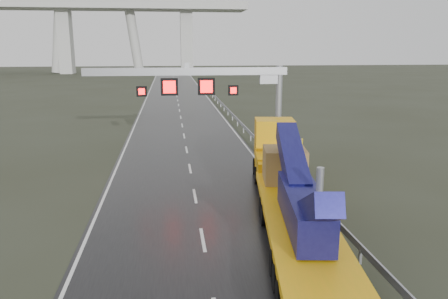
{
  "coord_description": "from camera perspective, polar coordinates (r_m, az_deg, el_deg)",
  "views": [
    {
      "loc": [
        -1.31,
        -14.24,
        8.48
      ],
      "look_at": [
        1.49,
        8.17,
        3.2
      ],
      "focal_mm": 35.0,
      "sensor_mm": 36.0,
      "label": 1
    }
  ],
  "objects": [
    {
      "name": "ground",
      "position": [
        16.62,
        -1.68,
        -17.52
      ],
      "size": [
        400.0,
        400.0,
        0.0
      ],
      "primitive_type": "plane",
      "color": "#2A2D1F",
      "rests_on": "ground"
    },
    {
      "name": "road",
      "position": [
        54.91,
        -5.68,
        4.21
      ],
      "size": [
        11.0,
        200.0,
        0.02
      ],
      "primitive_type": "cube",
      "color": "black",
      "rests_on": "ground"
    },
    {
      "name": "guardrail",
      "position": [
        45.52,
        2.36,
        3.3
      ],
      "size": [
        0.2,
        140.0,
        1.4
      ],
      "primitive_type": null,
      "color": "#94959C",
      "rests_on": "ground"
    },
    {
      "name": "sign_gantry",
      "position": [
        32.54,
        -1.07,
        8.1
      ],
      "size": [
        14.9,
        1.2,
        7.42
      ],
      "color": "#BCBBB6",
      "rests_on": "ground"
    },
    {
      "name": "heavy_haul_truck",
      "position": [
        23.21,
        8.25,
        -3.76
      ],
      "size": [
        5.42,
        19.76,
        4.6
      ],
      "rotation": [
        0.0,
        0.0,
        -0.14
      ],
      "color": "#CD9B0B",
      "rests_on": "ground"
    },
    {
      "name": "exit_sign_pair",
      "position": [
        30.39,
        9.14,
        0.06
      ],
      "size": [
        1.33,
        0.55,
        2.41
      ],
      "rotation": [
        0.0,
        0.0,
        0.36
      ],
      "color": "#9E9FA6",
      "rests_on": "ground"
    },
    {
      "name": "striped_barrier",
      "position": [
        30.23,
        7.14,
        -2.18
      ],
      "size": [
        0.66,
        0.39,
        1.08
      ],
      "primitive_type": "cube",
      "rotation": [
        0.0,
        0.0,
        -0.08
      ],
      "color": "red",
      "rests_on": "ground"
    }
  ]
}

